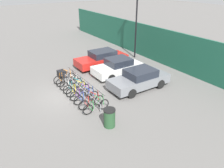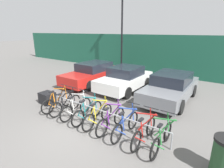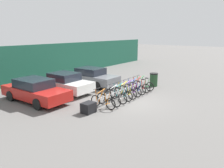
{
  "view_description": "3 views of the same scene",
  "coord_description": "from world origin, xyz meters",
  "px_view_note": "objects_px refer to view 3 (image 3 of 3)",
  "views": [
    {
      "loc": [
        12.38,
        -4.57,
        7.01
      ],
      "look_at": [
        1.69,
        2.38,
        0.83
      ],
      "focal_mm": 35.0,
      "sensor_mm": 36.0,
      "label": 1
    },
    {
      "loc": [
        4.23,
        -3.95,
        3.42
      ],
      "look_at": [
        -0.37,
        2.54,
        0.98
      ],
      "focal_mm": 28.0,
      "sensor_mm": 36.0,
      "label": 2
    },
    {
      "loc": [
        -10.98,
        -6.59,
        4.09
      ],
      "look_at": [
        0.09,
        1.34,
        0.88
      ],
      "focal_mm": 35.0,
      "sensor_mm": 36.0,
      "label": 3
    }
  ],
  "objects_px": {
    "bicycle_yellow": "(125,92)",
    "bicycle_blue": "(135,89)",
    "car_white": "(65,83)",
    "car_grey": "(91,77)",
    "bike_rack": "(124,90)",
    "bicycle_teal": "(121,94)",
    "trash_bin": "(154,80)",
    "bicycle_green": "(143,85)",
    "cargo_crate": "(88,108)",
    "bicycle_purple": "(130,90)",
    "bicycle_black": "(109,99)",
    "car_red": "(35,90)",
    "bicycle_orange": "(103,101)",
    "bicycle_red": "(139,87)",
    "bicycle_white": "(115,97)"
  },
  "relations": [
    {
      "from": "bike_rack",
      "to": "cargo_crate",
      "type": "relative_size",
      "value": 7.58
    },
    {
      "from": "bicycle_red",
      "to": "trash_bin",
      "type": "distance_m",
      "value": 2.15
    },
    {
      "from": "bicycle_orange",
      "to": "trash_bin",
      "type": "bearing_deg",
      "value": -0.18
    },
    {
      "from": "bicycle_white",
      "to": "bicycle_teal",
      "type": "xyz_separation_m",
      "value": [
        0.63,
        0.0,
        0.0
      ]
    },
    {
      "from": "bicycle_purple",
      "to": "bicycle_black",
      "type": "bearing_deg",
      "value": -178.3
    },
    {
      "from": "bicycle_teal",
      "to": "trash_bin",
      "type": "distance_m",
      "value": 4.54
    },
    {
      "from": "bicycle_white",
      "to": "bicycle_yellow",
      "type": "height_order",
      "value": "same"
    },
    {
      "from": "bicycle_white",
      "to": "bicycle_purple",
      "type": "bearing_deg",
      "value": -3.47
    },
    {
      "from": "bicycle_orange",
      "to": "bicycle_black",
      "type": "height_order",
      "value": "same"
    },
    {
      "from": "bicycle_yellow",
      "to": "bicycle_purple",
      "type": "xyz_separation_m",
      "value": [
        0.6,
        0.0,
        0.0
      ]
    },
    {
      "from": "bicycle_yellow",
      "to": "bicycle_blue",
      "type": "xyz_separation_m",
      "value": [
        1.19,
        0.0,
        0.0
      ]
    },
    {
      "from": "car_grey",
      "to": "bicycle_green",
      "type": "bearing_deg",
      "value": -75.58
    },
    {
      "from": "bicycle_green",
      "to": "car_white",
      "type": "xyz_separation_m",
      "value": [
        -3.76,
        4.09,
        0.31
      ]
    },
    {
      "from": "bicycle_red",
      "to": "car_white",
      "type": "bearing_deg",
      "value": 129.48
    },
    {
      "from": "bicycle_purple",
      "to": "bicycle_white",
      "type": "bearing_deg",
      "value": -178.3
    },
    {
      "from": "car_red",
      "to": "cargo_crate",
      "type": "xyz_separation_m",
      "value": [
        0.42,
        -3.9,
        -0.42
      ]
    },
    {
      "from": "cargo_crate",
      "to": "bicycle_red",
      "type": "bearing_deg",
      "value": -1.81
    },
    {
      "from": "bicycle_teal",
      "to": "bicycle_white",
      "type": "bearing_deg",
      "value": -177.93
    },
    {
      "from": "bicycle_black",
      "to": "bicycle_green",
      "type": "bearing_deg",
      "value": 3.58
    },
    {
      "from": "bike_rack",
      "to": "bicycle_teal",
      "type": "relative_size",
      "value": 3.1
    },
    {
      "from": "bike_rack",
      "to": "bicycle_white",
      "type": "bearing_deg",
      "value": -172.97
    },
    {
      "from": "bicycle_white",
      "to": "car_white",
      "type": "relative_size",
      "value": 0.43
    },
    {
      "from": "bicycle_black",
      "to": "bicycle_green",
      "type": "xyz_separation_m",
      "value": [
        4.24,
        0.0,
        0.0
      ]
    },
    {
      "from": "bike_rack",
      "to": "bicycle_white",
      "type": "relative_size",
      "value": 3.1
    },
    {
      "from": "bike_rack",
      "to": "bicycle_red",
      "type": "xyz_separation_m",
      "value": [
        1.81,
        -0.15,
        -0.12
      ]
    },
    {
      "from": "cargo_crate",
      "to": "bicycle_green",
      "type": "bearing_deg",
      "value": -1.63
    },
    {
      "from": "bicycle_teal",
      "to": "bicycle_green",
      "type": "bearing_deg",
      "value": 2.07
    },
    {
      "from": "bicycle_black",
      "to": "bicycle_red",
      "type": "distance_m",
      "value": 3.66
    },
    {
      "from": "bicycle_teal",
      "to": "trash_bin",
      "type": "relative_size",
      "value": 1.66
    },
    {
      "from": "bicycle_blue",
      "to": "car_grey",
      "type": "bearing_deg",
      "value": 88.21
    },
    {
      "from": "car_white",
      "to": "car_grey",
      "type": "distance_m",
      "value": 2.72
    },
    {
      "from": "bicycle_purple",
      "to": "bicycle_green",
      "type": "xyz_separation_m",
      "value": [
        1.84,
        0.0,
        0.0
      ]
    },
    {
      "from": "bicycle_black",
      "to": "cargo_crate",
      "type": "relative_size",
      "value": 2.44
    },
    {
      "from": "bike_rack",
      "to": "car_grey",
      "type": "bearing_deg",
      "value": 71.0
    },
    {
      "from": "bicycle_black",
      "to": "bicycle_purple",
      "type": "bearing_deg",
      "value": 3.58
    },
    {
      "from": "car_white",
      "to": "bicycle_yellow",
      "type": "bearing_deg",
      "value": -72.1
    },
    {
      "from": "bicycle_orange",
      "to": "bicycle_teal",
      "type": "bearing_deg",
      "value": 0.61
    },
    {
      "from": "bicycle_orange",
      "to": "trash_bin",
      "type": "xyz_separation_m",
      "value": [
        6.34,
        -0.09,
        0.14
      ]
    },
    {
      "from": "bicycle_white",
      "to": "car_white",
      "type": "distance_m",
      "value": 4.1
    },
    {
      "from": "bicycle_purple",
      "to": "bicycle_blue",
      "type": "relative_size",
      "value": 1.0
    },
    {
      "from": "bike_rack",
      "to": "cargo_crate",
      "type": "xyz_separation_m",
      "value": [
        -3.4,
        0.02,
        -0.23
      ]
    },
    {
      "from": "bike_rack",
      "to": "bicycle_green",
      "type": "relative_size",
      "value": 3.1
    },
    {
      "from": "bike_rack",
      "to": "bicycle_green",
      "type": "bearing_deg",
      "value": -3.57
    },
    {
      "from": "bike_rack",
      "to": "bicycle_orange",
      "type": "distance_m",
      "value": 2.39
    },
    {
      "from": "bike_rack",
      "to": "bicycle_yellow",
      "type": "bearing_deg",
      "value": -110.31
    },
    {
      "from": "bicycle_yellow",
      "to": "car_red",
      "type": "bearing_deg",
      "value": 130.65
    },
    {
      "from": "bicycle_red",
      "to": "bicycle_green",
      "type": "height_order",
      "value": "same"
    },
    {
      "from": "bicycle_orange",
      "to": "bicycle_purple",
      "type": "height_order",
      "value": "same"
    },
    {
      "from": "bicycle_blue",
      "to": "bicycle_yellow",
      "type": "bearing_deg",
      "value": -178.89
    },
    {
      "from": "bicycle_yellow",
      "to": "trash_bin",
      "type": "distance_m",
      "value": 4.02
    }
  ]
}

